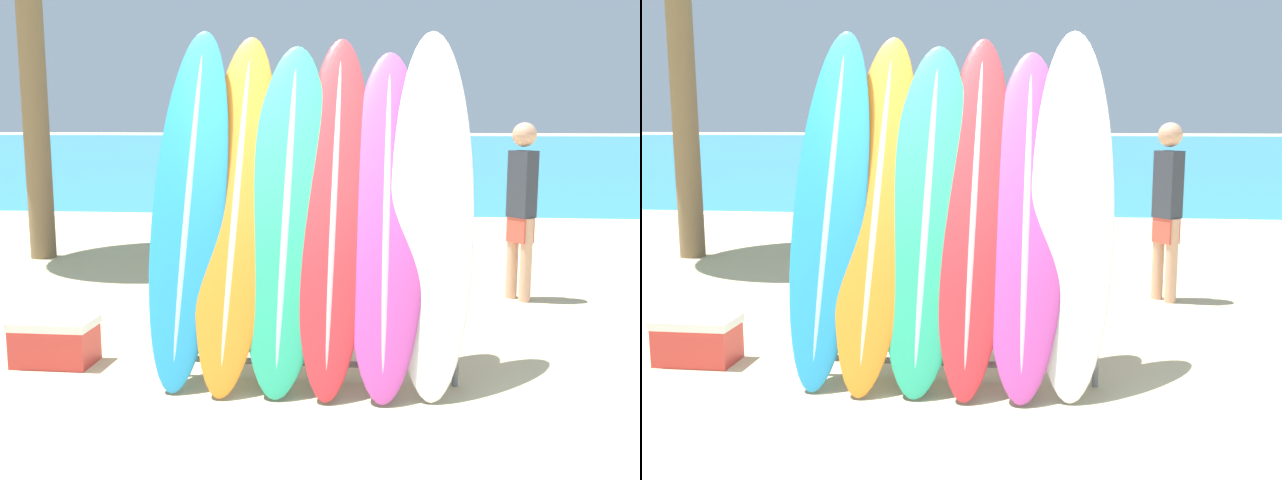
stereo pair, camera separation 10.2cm
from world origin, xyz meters
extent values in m
plane|color=beige|center=(0.00, 0.00, 0.00)|extent=(160.00, 160.00, 0.00)
cube|color=teal|center=(0.00, 38.07, 0.00)|extent=(120.00, 60.00, 0.00)
cube|color=white|center=(0.00, 8.37, 0.01)|extent=(120.00, 0.60, 0.01)
cylinder|color=slate|center=(-0.93, 0.24, 0.40)|extent=(0.04, 0.04, 0.80)
cylinder|color=slate|center=(1.02, 0.24, 0.40)|extent=(0.04, 0.04, 0.80)
cylinder|color=slate|center=(0.05, 0.24, 0.78)|extent=(1.99, 0.04, 0.04)
cylinder|color=slate|center=(0.05, 0.24, 0.12)|extent=(1.99, 0.04, 0.04)
ellipsoid|color=teal|center=(-0.77, 0.38, 1.18)|extent=(0.50, 1.10, 2.36)
ellipsoid|color=#98BACC|center=(-0.77, 0.38, 1.18)|extent=(0.09, 1.07, 2.27)
ellipsoid|color=orange|center=(-0.45, 0.40, 1.16)|extent=(0.51, 1.27, 2.33)
ellipsoid|color=beige|center=(-0.45, 0.40, 1.16)|extent=(0.09, 1.23, 2.24)
ellipsoid|color=#289E70|center=(-0.10, 0.38, 1.13)|extent=(0.57, 1.17, 2.25)
ellipsoid|color=#9AC3B3|center=(-0.10, 0.38, 1.13)|extent=(0.10, 1.14, 2.17)
ellipsoid|color=red|center=(0.21, 0.39, 1.15)|extent=(0.48, 1.27, 2.31)
ellipsoid|color=#D19A9C|center=(0.21, 0.39, 1.15)|extent=(0.09, 1.23, 2.22)
ellipsoid|color=#B23D8E|center=(0.56, 0.36, 1.10)|extent=(0.52, 1.21, 2.21)
ellipsoid|color=#CAA1BE|center=(0.56, 0.36, 1.10)|extent=(0.09, 1.17, 2.12)
ellipsoid|color=silver|center=(0.85, 0.36, 1.17)|extent=(0.54, 1.04, 2.33)
ellipsoid|color=silver|center=(0.85, 0.36, 1.17)|extent=(0.10, 1.01, 2.24)
cylinder|color=beige|center=(-1.85, 4.85, 0.41)|extent=(0.11, 0.11, 0.82)
cylinder|color=beige|center=(-2.03, 4.82, 0.41)|extent=(0.11, 0.11, 0.82)
cube|color=#CC4C3D|center=(-1.94, 4.84, 0.70)|extent=(0.25, 0.18, 0.25)
cube|color=#3370BC|center=(-1.94, 4.84, 1.14)|extent=(0.27, 0.20, 0.64)
sphere|color=beige|center=(-1.94, 4.84, 1.62)|extent=(0.23, 0.23, 0.23)
cylinder|color=tan|center=(-1.26, 7.14, 0.40)|extent=(0.11, 0.11, 0.80)
cylinder|color=tan|center=(-1.43, 7.16, 0.40)|extent=(0.11, 0.11, 0.80)
cube|color=#385693|center=(-1.34, 7.15, 0.68)|extent=(0.24, 0.17, 0.24)
cube|color=#2D333D|center=(-1.34, 7.15, 1.11)|extent=(0.26, 0.18, 0.63)
sphere|color=tan|center=(-1.34, 7.15, 1.57)|extent=(0.23, 0.23, 0.23)
cylinder|color=beige|center=(-0.34, 4.72, 0.40)|extent=(0.11, 0.11, 0.81)
cylinder|color=beige|center=(-0.50, 4.78, 0.40)|extent=(0.11, 0.11, 0.81)
cube|color=#CC4C3D|center=(-0.42, 4.75, 0.69)|extent=(0.26, 0.20, 0.24)
cube|color=#DB3842|center=(-0.42, 4.75, 1.12)|extent=(0.28, 0.23, 0.63)
sphere|color=beige|center=(-0.42, 4.75, 1.59)|extent=(0.23, 0.23, 0.23)
cylinder|color=tan|center=(1.84, 2.60, 0.40)|extent=(0.11, 0.11, 0.80)
cylinder|color=tan|center=(1.73, 2.74, 0.40)|extent=(0.11, 0.11, 0.80)
cube|color=#CC4C3D|center=(1.79, 2.67, 0.68)|extent=(0.25, 0.26, 0.24)
cube|color=#2D333D|center=(1.79, 2.67, 1.11)|extent=(0.27, 0.29, 0.63)
sphere|color=tan|center=(1.79, 2.67, 1.58)|extent=(0.23, 0.23, 0.23)
cylinder|color=brown|center=(-3.79, 4.30, 2.02)|extent=(0.31, 0.31, 4.04)
cube|color=red|center=(-1.77, 0.38, 0.14)|extent=(0.54, 0.33, 0.27)
cube|color=white|center=(-1.77, 0.38, 0.30)|extent=(0.57, 0.34, 0.06)
camera|label=1|loc=(0.64, -4.51, 1.73)|focal=42.00mm
camera|label=2|loc=(0.74, -4.49, 1.73)|focal=42.00mm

